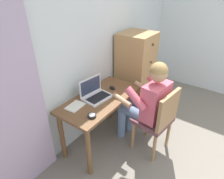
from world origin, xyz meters
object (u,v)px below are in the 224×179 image
laptop (95,93)px  computer_mouse (112,88)px  dresser (135,74)px  person_seated (146,100)px  chair (158,119)px  desk (101,106)px  desk_clock (92,116)px  notebook_pad (75,106)px

laptop → computer_mouse: laptop is taller
dresser → person_seated: bearing=-141.4°
chair → computer_mouse: chair is taller
desk → computer_mouse: (0.26, 0.01, 0.14)m
chair → desk_clock: 0.83m
desk → desk_clock: 0.41m
computer_mouse → desk_clock: computer_mouse is taller
desk → person_seated: bearing=-58.4°
laptop → computer_mouse: 0.29m
dresser → laptop: bearing=179.1°
laptop → computer_mouse: size_ratio=3.67×
desk_clock → notebook_pad: desk_clock is taller
desk → dresser: dresser is taller
computer_mouse → desk_clock: 0.64m
desk → dresser: (0.94, 0.04, 0.06)m
desk → laptop: bearing=114.0°
desk → notebook_pad: (-0.32, 0.11, 0.13)m
person_seated → chair: bearing=-96.6°
desk → notebook_pad: bearing=160.5°
laptop → notebook_pad: laptop is taller
desk → desk_clock: size_ratio=12.30×
person_seated → computer_mouse: 0.49m
notebook_pad → desk: bearing=-24.3°
person_seated → laptop: 0.63m
desk → desk_clock: bearing=-155.1°
dresser → chair: (-0.67, -0.70, -0.14)m
dresser → chair: dresser is taller
dresser → computer_mouse: (-0.68, -0.04, 0.07)m
chair → desk_clock: chair is taller
laptop → chair: bearing=-67.5°
dresser → chair: 0.98m
chair → person_seated: person_seated is taller
computer_mouse → notebook_pad: bearing=-168.1°
desk → notebook_pad: notebook_pad is taller
desk → computer_mouse: size_ratio=11.07×
desk → laptop: (-0.03, 0.06, 0.17)m
desk_clock → chair: bearing=-38.3°
computer_mouse → desk: bearing=-155.9°
person_seated → computer_mouse: bearing=93.9°
chair → notebook_pad: 1.00m
desk → desk_clock: desk_clock is taller
chair → laptop: size_ratio=2.45×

